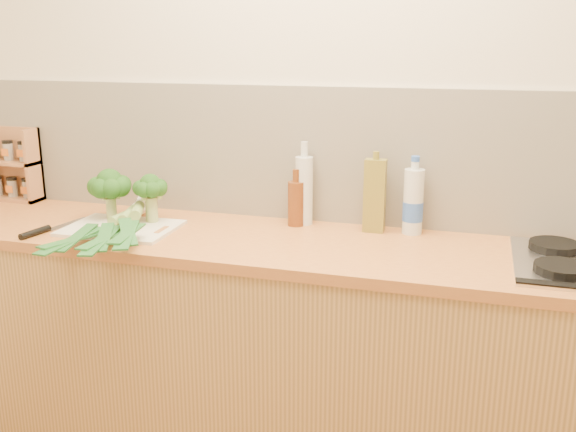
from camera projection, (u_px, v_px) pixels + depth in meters
The scene contains 14 objects.
room_shell at pixel (322, 155), 2.55m from camera, with size 3.50×3.50×3.50m.
counter at pixel (302, 352), 2.47m from camera, with size 3.20×0.62×0.90m.
chopping_board at pixel (121, 228), 2.49m from camera, with size 0.42×0.31×0.01m, color beige.
broccoli_left at pixel (110, 186), 2.56m from camera, with size 0.17×0.18×0.21m.
broccoli_right at pixel (150, 189), 2.52m from camera, with size 0.14×0.14×0.19m.
leek_front at pixel (113, 222), 2.47m from camera, with size 0.11×0.70×0.04m.
leek_mid at pixel (124, 219), 2.44m from camera, with size 0.23×0.70×0.04m.
leek_back at pixel (135, 215), 2.42m from camera, with size 0.32×0.66×0.04m.
chefs_knife at pixel (44, 230), 2.45m from camera, with size 0.09×0.34×0.03m.
spice_rack at pixel (13, 168), 2.94m from camera, with size 0.28×0.11×0.33m.
oil_tin at pixel (375, 195), 2.43m from camera, with size 0.08×0.05×0.31m.
glass_bottle at pixel (304, 189), 2.54m from camera, with size 0.07×0.07×0.33m.
amber_bottle at pixel (296, 203), 2.53m from camera, with size 0.06×0.06×0.23m.
water_bottle at pixel (413, 203), 2.42m from camera, with size 0.08×0.08×0.28m.
Camera 1 is at (0.59, -0.96, 1.61)m, focal length 40.00 mm.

